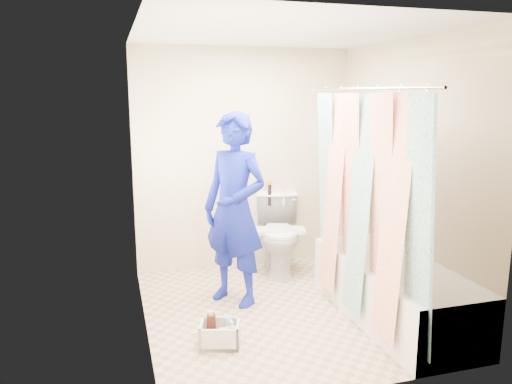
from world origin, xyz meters
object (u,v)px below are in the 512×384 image
object	(u,v)px
plumber	(235,209)
bathtub	(393,289)
cleaning_caddy	(221,335)
toilet	(279,234)

from	to	relation	value
plumber	bathtub	bearing A→B (deg)	17.96
bathtub	plumber	size ratio (longest dim) A/B	0.99
bathtub	plumber	distance (m)	1.54
cleaning_caddy	toilet	bearing A→B (deg)	73.42
bathtub	plumber	world-z (taller)	plumber
bathtub	toilet	xyz separation A→B (m)	(-0.55, 1.40, 0.15)
plumber	cleaning_caddy	world-z (taller)	plumber
toilet	plumber	bearing A→B (deg)	-121.40
bathtub	cleaning_caddy	distance (m)	1.53
plumber	cleaning_caddy	bearing A→B (deg)	-61.98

